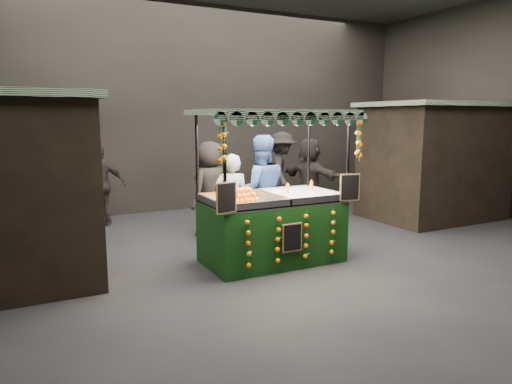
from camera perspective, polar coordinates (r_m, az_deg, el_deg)
name	(u,v)px	position (r m, az deg, el deg)	size (l,w,h in m)	color
ground	(303,261)	(7.48, 5.86, -8.49)	(12.00, 12.00, 0.00)	black
market_hall	(307,41)	(7.22, 6.31, 18.02)	(12.10, 10.10, 5.05)	black
neighbour_stall_right	(433,160)	(11.21, 20.94, 3.65)	(3.00, 2.20, 2.60)	black
juice_stall	(274,216)	(7.25, 2.19, -2.99)	(2.46, 1.44, 2.38)	black
vendor_grey	(232,202)	(7.96, -3.04, -1.23)	(0.71, 0.59, 1.66)	slate
vendor_blue	(260,191)	(8.09, 0.55, 0.07)	(1.11, 0.96, 1.97)	navy
shopper_1	(407,174)	(11.32, 18.14, 2.14)	(0.99, 0.80, 1.95)	#2B2623
shopper_2	(101,185)	(10.25, -18.59, 0.83)	(1.09, 0.66, 1.73)	#2B2323
shopper_3	(282,173)	(11.07, 3.16, 2.40)	(1.17, 1.44, 1.94)	black
shopper_4	(211,189)	(8.91, -5.58, 0.38)	(1.06, 0.95, 1.82)	black
shopper_5	(309,178)	(10.55, 6.61, 1.74)	(1.02, 1.78, 1.83)	#2B2623
shopper_6	(260,178)	(11.73, 0.49, 1.78)	(0.47, 0.62, 1.52)	#292321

